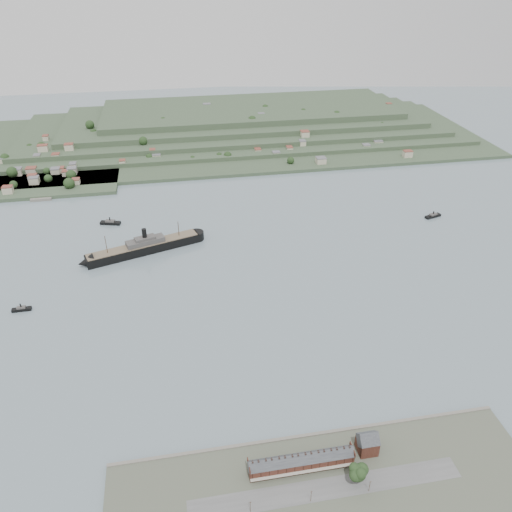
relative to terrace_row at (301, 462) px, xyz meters
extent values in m
plane|color=slate|center=(10.00, 168.02, -6.84)|extent=(1400.00, 1400.00, 0.00)
cube|color=#4C5142|center=(10.00, -19.98, -5.84)|extent=(220.00, 80.00, 2.00)
cube|color=slate|center=(10.00, 19.02, -5.54)|extent=(220.00, 2.00, 2.60)
cube|color=#595959|center=(10.00, -13.98, -4.79)|extent=(140.00, 12.00, 0.10)
cube|color=#452318|center=(0.00, 0.02, -1.34)|extent=(55.00, 8.00, 7.00)
cube|color=#34363B|center=(0.00, 0.02, 2.16)|extent=(55.60, 8.15, 8.15)
cube|color=#B3AF9E|center=(0.00, -4.78, -1.84)|extent=(55.00, 1.60, 0.25)
cube|color=#452318|center=(-27.50, 0.02, 3.16)|extent=(0.50, 8.40, 3.00)
cube|color=#452318|center=(27.50, 0.02, 3.16)|extent=(0.50, 8.40, 3.00)
cube|color=black|center=(-22.00, 0.02, 4.56)|extent=(0.90, 1.40, 3.20)
cube|color=black|center=(-16.50, 0.02, 4.56)|extent=(0.90, 1.40, 3.20)
cube|color=black|center=(-2.75, 0.02, 4.56)|extent=(0.90, 1.40, 3.20)
cube|color=black|center=(2.75, 0.02, 4.56)|extent=(0.90, 1.40, 3.20)
cube|color=black|center=(16.50, 0.02, 4.56)|extent=(0.90, 1.40, 3.20)
cube|color=black|center=(22.00, 0.02, 4.56)|extent=(0.90, 1.40, 3.20)
cube|color=#452318|center=(37.50, 4.02, -0.34)|extent=(10.00, 10.00, 9.00)
cube|color=#34363B|center=(37.50, 4.02, 4.16)|extent=(10.40, 10.18, 10.18)
cube|color=#32462F|center=(10.00, 528.02, -4.84)|extent=(760.00, 260.00, 4.00)
cube|color=#32462F|center=(30.00, 553.02, -0.34)|extent=(680.00, 220.00, 5.00)
cube|color=#32462F|center=(45.00, 568.02, 5.16)|extent=(600.00, 200.00, 6.00)
cube|color=#32462F|center=(60.00, 583.02, 11.66)|extent=(520.00, 180.00, 7.00)
cube|color=#32462F|center=(75.00, 598.02, 19.16)|extent=(440.00, 160.00, 8.00)
cube|color=#32462F|center=(-190.00, 418.02, -4.84)|extent=(150.00, 90.00, 4.00)
cube|color=slate|center=(-195.00, 376.02, -5.44)|extent=(22.00, 14.00, 2.80)
cube|color=black|center=(-83.20, 240.04, -2.87)|extent=(101.50, 44.04, 7.95)
cone|color=black|center=(-131.88, 224.51, -2.87)|extent=(17.12, 17.12, 13.63)
cylinder|color=black|center=(-34.53, 255.57, -2.87)|extent=(13.63, 13.63, 7.95)
cube|color=brown|center=(-83.20, 240.04, 1.45)|extent=(98.99, 42.27, 0.68)
cube|color=#4A4644|center=(-81.04, 240.73, 3.95)|extent=(35.56, 20.09, 4.54)
cube|color=#4A4644|center=(-81.04, 240.73, 7.01)|extent=(19.72, 13.09, 2.84)
cylinder|color=black|center=(-81.04, 240.73, 11.33)|extent=(4.09, 4.09, 10.22)
cylinder|color=#483321|center=(-113.49, 230.38, 9.05)|extent=(0.57, 0.57, 18.17)
cylinder|color=#483321|center=(-50.75, 250.40, 7.92)|extent=(0.57, 0.57, 15.90)
cube|color=black|center=(-173.42, 169.28, -5.71)|extent=(14.22, 4.00, 2.27)
cube|color=#4A4644|center=(-173.42, 169.28, -4.01)|extent=(6.42, 3.12, 1.70)
cylinder|color=black|center=(-173.42, 169.28, -2.12)|extent=(0.94, 0.94, 3.30)
cube|color=black|center=(-116.86, 301.36, -5.51)|extent=(20.78, 10.61, 2.67)
cube|color=#4A4644|center=(-116.86, 301.36, -3.50)|extent=(9.86, 6.65, 2.00)
cylinder|color=black|center=(-116.86, 301.36, -1.28)|extent=(1.11, 1.11, 3.89)
cube|color=black|center=(206.60, 258.59, -5.65)|extent=(18.60, 9.96, 2.39)
cube|color=#4A4644|center=(206.60, 258.59, -3.85)|extent=(8.88, 6.15, 1.79)
cylinder|color=black|center=(206.60, 258.59, -1.86)|extent=(1.00, 1.00, 3.49)
cylinder|color=#483321|center=(25.92, -12.67, -2.43)|extent=(1.16, 1.16, 4.82)
sphere|color=#1E3015|center=(25.92, -12.67, 1.90)|extent=(8.67, 8.67, 8.67)
sphere|color=#1E3015|center=(28.32, -11.70, 2.86)|extent=(6.74, 6.74, 6.74)
sphere|color=#1E3015|center=(23.99, -14.11, 2.38)|extent=(6.16, 6.16, 6.16)
sphere|color=#1E3015|center=(26.40, -14.79, 4.31)|extent=(5.78, 5.78, 5.78)
camera|label=1|loc=(-52.17, -157.40, 225.60)|focal=35.00mm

